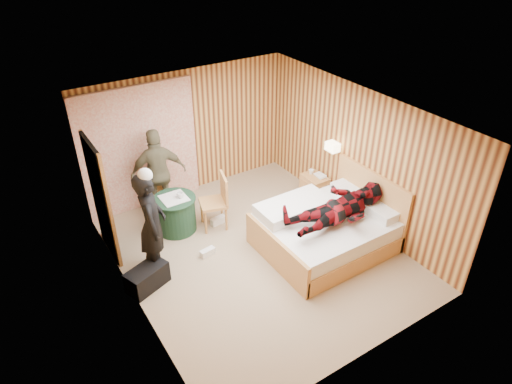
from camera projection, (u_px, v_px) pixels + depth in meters
floor at (257, 253)px, 7.74m from camera, size 4.20×5.00×0.01m
ceiling at (257, 115)px, 6.42m from camera, size 4.20×5.00×0.01m
wall_back at (188, 133)px, 8.86m from camera, size 4.20×0.02×2.50m
wall_left at (126, 234)px, 6.12m from camera, size 0.02×5.00×2.50m
wall_right at (357, 156)px, 8.04m from camera, size 0.02×5.00×2.50m
curtain at (140, 149)px, 8.38m from camera, size 2.20×0.08×2.40m
doorway at (101, 200)px, 7.26m from camera, size 0.06×0.90×2.05m
wall_lamp at (333, 147)px, 8.25m from camera, size 0.26×0.24×0.16m
bed at (327, 229)px, 7.75m from camera, size 2.15×1.69×1.16m
nightstand at (314, 187)px, 9.04m from camera, size 0.39×0.53×0.51m
round_table at (176, 214)px, 8.13m from camera, size 0.76×0.76×0.67m
chair_far at (160, 189)px, 8.45m from camera, size 0.52×0.52×0.93m
chair_near at (218, 198)px, 8.10m from camera, size 0.57×0.57×1.03m
duffel_bag at (147, 277)px, 6.96m from camera, size 0.72×0.54×0.36m
sneaker_left at (208, 252)px, 7.66m from camera, size 0.27×0.14×0.12m
sneaker_right at (218, 220)px, 8.43m from camera, size 0.30×0.15×0.13m
woman_standing at (152, 224)px, 6.92m from camera, size 0.63×0.76×1.78m
man_at_table at (159, 173)px, 8.31m from camera, size 1.08×0.62×1.72m
man_on_bed at (341, 201)px, 7.24m from camera, size 0.86×0.67×1.77m
book_lower at (317, 177)px, 8.87m from camera, size 0.18×0.23×0.02m
book_upper at (317, 176)px, 8.86m from camera, size 0.18×0.23×0.02m
cup_nightstand at (311, 172)px, 8.98m from camera, size 0.12×0.12×0.09m
cup_table at (180, 195)px, 7.94m from camera, size 0.16×0.16×0.10m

